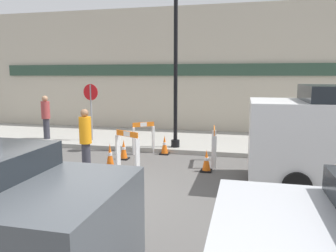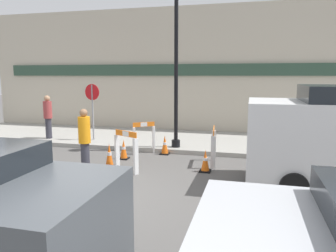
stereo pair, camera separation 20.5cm
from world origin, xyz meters
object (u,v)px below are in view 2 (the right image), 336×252
streetlamp_post (176,43)px  stop_sign (92,103)px  person_worker (85,139)px  person_pedestrian (48,115)px

streetlamp_post → stop_sign: streetlamp_post is taller
person_worker → person_pedestrian: person_pedestrian is taller
streetlamp_post → person_worker: 4.45m
person_pedestrian → streetlamp_post: bearing=-156.3°
person_worker → person_pedestrian: 4.81m
streetlamp_post → person_worker: bearing=-119.0°
streetlamp_post → person_pedestrian: bearing=176.8°
streetlamp_post → person_worker: size_ratio=3.14×
streetlamp_post → stop_sign: (-3.31, 0.46, -2.05)m
stop_sign → person_pedestrian: stop_sign is taller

